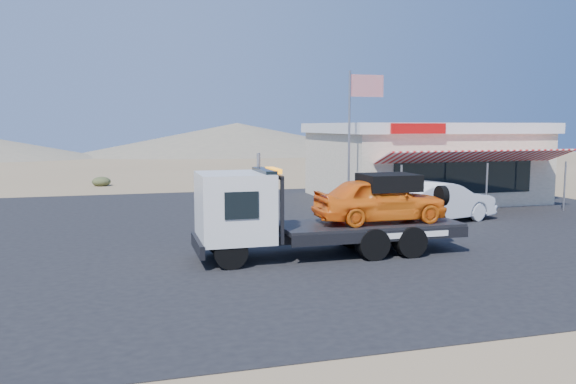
% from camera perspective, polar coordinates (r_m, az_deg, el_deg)
% --- Properties ---
extents(ground, '(120.00, 120.00, 0.00)m').
position_cam_1_polar(ground, '(18.03, -2.49, -5.36)').
color(ground, olive).
rests_on(ground, ground).
extents(asphalt_lot, '(32.00, 24.00, 0.02)m').
position_cam_1_polar(asphalt_lot, '(21.38, 0.89, -3.42)').
color(asphalt_lot, black).
rests_on(asphalt_lot, ground).
extents(tow_truck, '(7.72, 2.29, 2.58)m').
position_cam_1_polar(tow_truck, '(16.31, 3.60, -1.68)').
color(tow_truck, black).
rests_on(tow_truck, asphalt_lot).
extents(white_sedan, '(5.11, 2.86, 1.59)m').
position_cam_1_polar(white_sedan, '(22.87, 15.07, -0.94)').
color(white_sedan, silver).
rests_on(white_sedan, asphalt_lot).
extents(jerky_store, '(10.40, 9.97, 3.90)m').
position_cam_1_polar(jerky_store, '(29.96, 13.32, 3.13)').
color(jerky_store, '#C0B391').
rests_on(jerky_store, asphalt_lot).
extents(flagpole, '(1.55, 0.10, 6.00)m').
position_cam_1_polar(flagpole, '(23.45, 6.77, 6.65)').
color(flagpole, '#99999E').
rests_on(flagpole, asphalt_lot).
extents(distant_hills, '(126.00, 48.00, 4.20)m').
position_cam_1_polar(distant_hills, '(72.56, -20.34, 4.81)').
color(distant_hills, '#726B59').
rests_on(distant_hills, ground).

